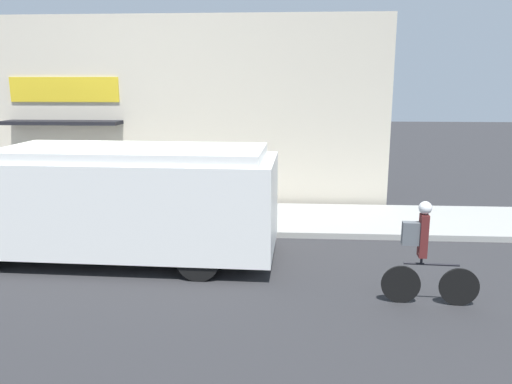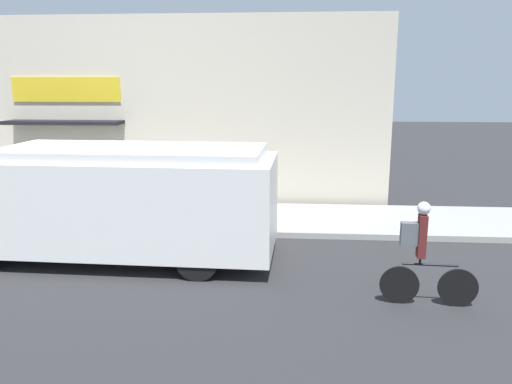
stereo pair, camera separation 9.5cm
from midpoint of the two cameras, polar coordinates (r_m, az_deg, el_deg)
ground_plane at (r=12.11m, az=-18.08°, el=-4.64°), size 70.00×70.00×0.00m
sidewalk at (r=13.33m, az=-15.94°, el=-2.66°), size 28.00×2.76×0.14m
storefront at (r=14.50m, az=-14.51°, el=8.80°), size 14.31×0.87×5.21m
school_bus at (r=10.09m, az=-15.83°, el=-1.01°), size 6.83×2.80×2.22m
cyclist at (r=8.19m, az=18.34°, el=-6.81°), size 1.50×0.21×1.66m
trash_bin at (r=13.65m, az=-13.14°, el=0.10°), size 0.64×0.64×0.91m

